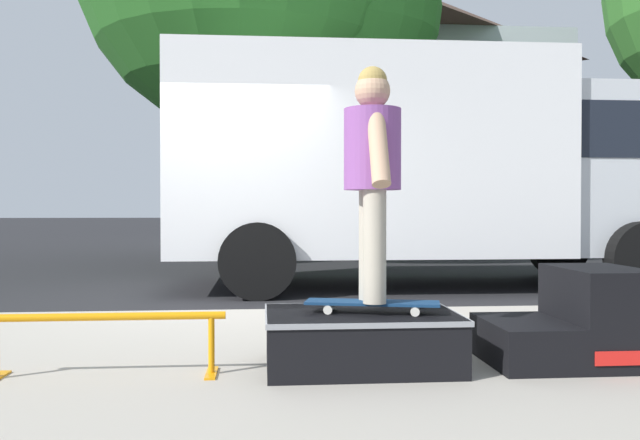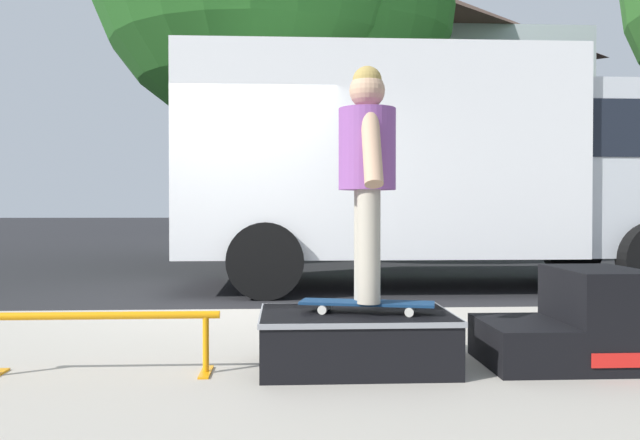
# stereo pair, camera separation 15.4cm
# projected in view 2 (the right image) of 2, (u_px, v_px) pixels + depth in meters

# --- Properties ---
(ground_plane) EXTENTS (140.00, 140.00, 0.00)m
(ground_plane) POSITION_uv_depth(u_px,v_px,m) (221.00, 314.00, 6.70)
(ground_plane) COLOR black
(sidewalk_slab) EXTENTS (50.00, 5.00, 0.12)m
(sidewalk_slab) POSITION_uv_depth(u_px,v_px,m) (170.00, 388.00, 3.71)
(sidewalk_slab) COLOR #A8A093
(sidewalk_slab) RESTS_ON ground
(skate_box) EXTENTS (1.13, 0.78, 0.33)m
(skate_box) POSITION_uv_depth(u_px,v_px,m) (356.00, 337.00, 3.93)
(skate_box) COLOR black
(skate_box) RESTS_ON sidewalk_slab
(kicker_ramp) EXTENTS (0.93, 0.71, 0.58)m
(kicker_ramp) POSITION_uv_depth(u_px,v_px,m) (574.00, 325.00, 4.00)
(kicker_ramp) COLOR black
(kicker_ramp) RESTS_ON sidewalk_slab
(grind_rail) EXTENTS (1.34, 0.28, 0.36)m
(grind_rail) POSITION_uv_depth(u_px,v_px,m) (101.00, 328.00, 3.76)
(grind_rail) COLOR orange
(grind_rail) RESTS_ON sidewalk_slab
(skateboard) EXTENTS (0.81, 0.37, 0.07)m
(skateboard) POSITION_uv_depth(u_px,v_px,m) (367.00, 304.00, 3.89)
(skateboard) COLOR navy
(skateboard) RESTS_ON skate_box
(skater_kid) EXTENTS (0.33, 0.71, 1.37)m
(skater_kid) POSITION_uv_depth(u_px,v_px,m) (367.00, 163.00, 3.88)
(skater_kid) COLOR #B7AD99
(skater_kid) RESTS_ON skateboard
(box_truck) EXTENTS (6.91, 2.63, 3.05)m
(box_truck) POSITION_uv_depth(u_px,v_px,m) (443.00, 161.00, 9.02)
(box_truck) COLOR white
(box_truck) RESTS_ON ground
(house_behind) EXTENTS (9.54, 8.23, 8.40)m
(house_behind) POSITION_uv_depth(u_px,v_px,m) (406.00, 109.00, 21.37)
(house_behind) COLOR silver
(house_behind) RESTS_ON ground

